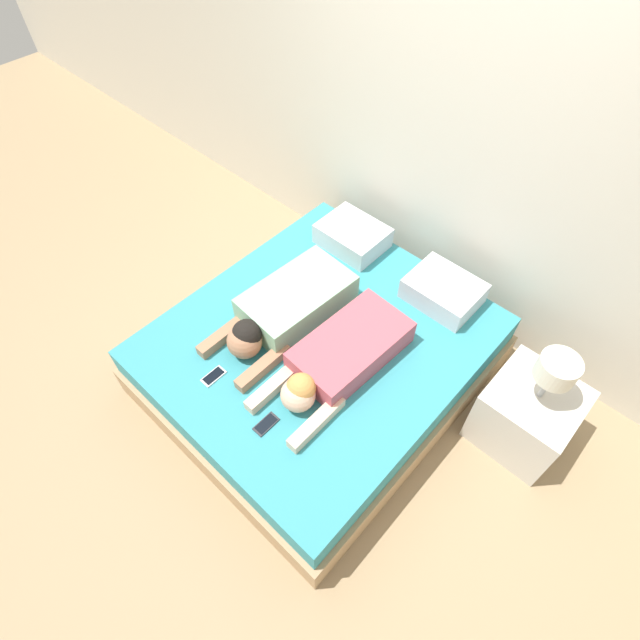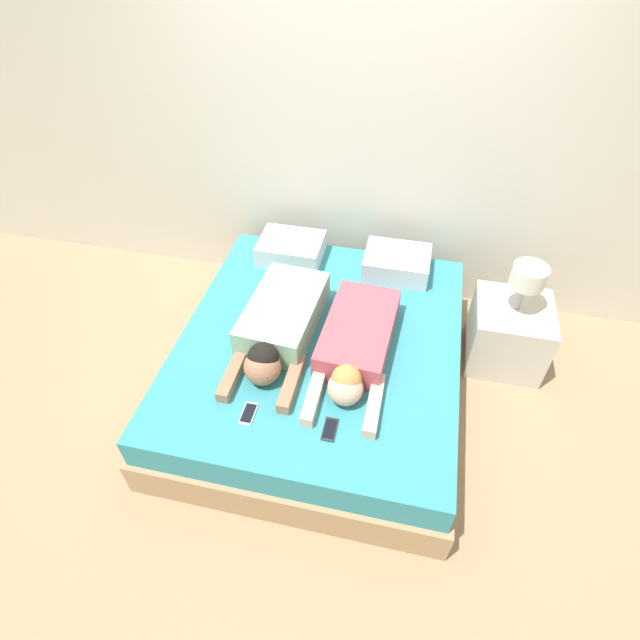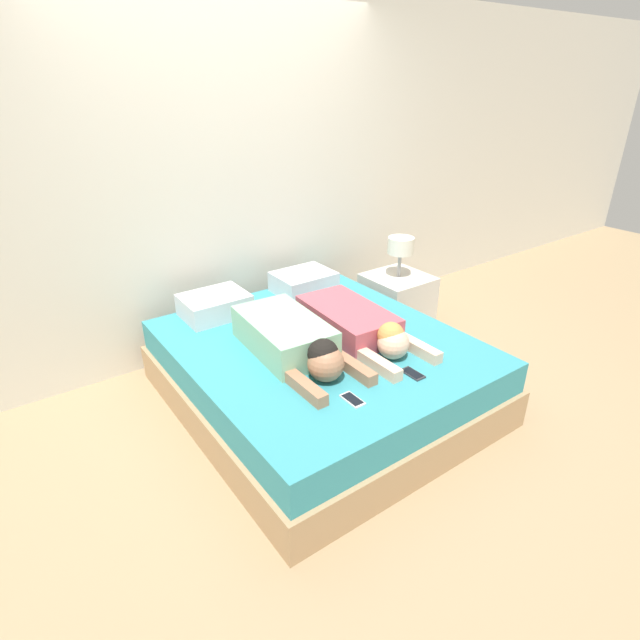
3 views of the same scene
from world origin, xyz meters
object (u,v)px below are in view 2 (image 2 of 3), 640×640
object	(u,v)px
person_left	(279,326)
person_right	(356,345)
pillow_head_right	(397,263)
cell_phone_right	(330,429)
bed	(320,362)
pillow_head_left	(291,249)
cell_phone_left	(249,413)
nightstand	(508,331)

from	to	relation	value
person_left	person_right	xyz separation A→B (m)	(0.47, -0.04, -0.02)
pillow_head_right	cell_phone_right	world-z (taller)	pillow_head_right
pillow_head_right	person_left	xyz separation A→B (m)	(-0.62, -0.81, 0.03)
bed	pillow_head_left	size ratio (longest dim) A/B	4.40
person_left	cell_phone_right	distance (m)	0.74
person_right	cell_phone_right	xyz separation A→B (m)	(-0.04, -0.54, -0.08)
person_right	cell_phone_right	distance (m)	0.55
pillow_head_right	person_left	bearing A→B (deg)	-127.65
pillow_head_left	pillow_head_right	world-z (taller)	same
bed	pillow_head_left	distance (m)	0.90
pillow_head_right	cell_phone_left	distance (m)	1.53
person_left	cell_phone_left	bearing A→B (deg)	-90.77
person_right	pillow_head_left	bearing A→B (deg)	125.95
person_left	cell_phone_right	world-z (taller)	person_left
cell_phone_right	nightstand	size ratio (longest dim) A/B	0.18
person_left	pillow_head_right	bearing A→B (deg)	52.35
person_right	cell_phone_left	distance (m)	0.73
bed	person_left	bearing A→B (deg)	-167.03
cell_phone_left	bed	bearing A→B (deg)	68.73
cell_phone_left	pillow_head_right	bearing A→B (deg)	65.60
person_left	person_right	world-z (taller)	person_left
cell_phone_left	nightstand	bearing A→B (deg)	38.71
pillow_head_right	person_right	xyz separation A→B (m)	(-0.15, -0.85, 0.01)
pillow_head_left	person_left	bearing A→B (deg)	-80.07
bed	nightstand	size ratio (longest dim) A/B	2.45
pillow_head_left	cell_phone_left	bearing A→B (deg)	-84.51
cell_phone_right	person_left	bearing A→B (deg)	126.68
cell_phone_right	cell_phone_left	bearing A→B (deg)	179.72
person_left	cell_phone_left	distance (m)	0.59
person_left	cell_phone_right	xyz separation A→B (m)	(0.44, -0.59, -0.10)
pillow_head_left	cell_phone_left	xyz separation A→B (m)	(0.13, -1.39, -0.07)
bed	person_left	size ratio (longest dim) A/B	1.95
person_right	nightstand	world-z (taller)	nightstand
person_left	nightstand	xyz separation A→B (m)	(1.44, 0.57, -0.30)
bed	pillow_head_right	distance (m)	0.90
cell_phone_right	nightstand	distance (m)	1.54
cell_phone_right	pillow_head_right	bearing A→B (deg)	82.35
pillow_head_right	person_left	distance (m)	1.02
pillow_head_right	person_right	world-z (taller)	person_right
cell_phone_right	person_right	bearing A→B (deg)	85.88
pillow_head_left	nightstand	world-z (taller)	nightstand
pillow_head_left	pillow_head_right	distance (m)	0.76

